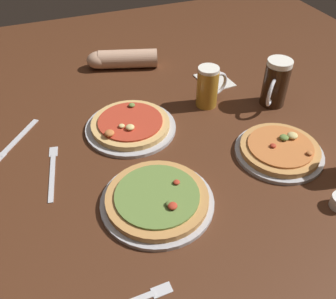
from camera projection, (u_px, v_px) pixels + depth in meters
ground_plane at (168, 158)px, 1.13m from camera, size 2.40×2.40×0.03m
pizza_plate_near at (157, 199)px, 0.96m from camera, size 0.30×0.30×0.05m
pizza_plate_far at (130, 125)px, 1.20m from camera, size 0.30×0.30×0.05m
pizza_plate_side at (280, 150)px, 1.11m from camera, size 0.27×0.27×0.05m
beer_mug_dark at (208, 87)px, 1.28m from camera, size 0.13×0.07×0.15m
beer_mug_amber at (275, 83)px, 1.27m from camera, size 0.12×0.12×0.17m
napkin_folded at (214, 80)px, 1.44m from camera, size 0.12×0.15×0.01m
knife_right at (15, 141)px, 1.16m from camera, size 0.16×0.20×0.01m
fork_spare at (52, 171)px, 1.06m from camera, size 0.06×0.23×0.01m
diner_arm at (120, 59)px, 1.50m from camera, size 0.29×0.14×0.07m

